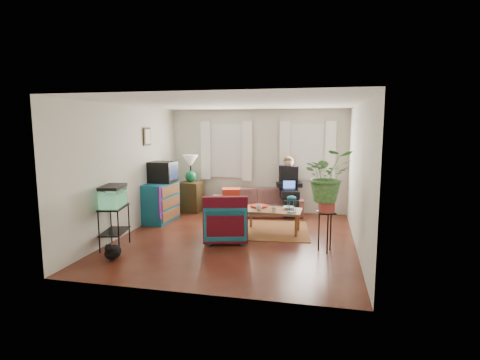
% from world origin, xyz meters
% --- Properties ---
extents(floor, '(4.50, 5.00, 0.01)m').
position_xyz_m(floor, '(0.00, 0.00, 0.00)').
color(floor, '#4F2B14').
rests_on(floor, ground).
extents(ceiling, '(4.50, 5.00, 0.01)m').
position_xyz_m(ceiling, '(0.00, 0.00, 2.60)').
color(ceiling, white).
rests_on(ceiling, wall_back).
extents(wall_back, '(4.50, 0.01, 2.60)m').
position_xyz_m(wall_back, '(0.00, 2.50, 1.30)').
color(wall_back, silver).
rests_on(wall_back, floor).
extents(wall_front, '(4.50, 0.01, 2.60)m').
position_xyz_m(wall_front, '(0.00, -2.50, 1.30)').
color(wall_front, silver).
rests_on(wall_front, floor).
extents(wall_left, '(0.01, 5.00, 2.60)m').
position_xyz_m(wall_left, '(-2.25, 0.00, 1.30)').
color(wall_left, silver).
rests_on(wall_left, floor).
extents(wall_right, '(0.01, 5.00, 2.60)m').
position_xyz_m(wall_right, '(2.25, 0.00, 1.30)').
color(wall_right, silver).
rests_on(wall_right, floor).
extents(window_left, '(1.08, 0.04, 1.38)m').
position_xyz_m(window_left, '(-0.80, 2.48, 1.55)').
color(window_left, white).
rests_on(window_left, wall_back).
extents(window_right, '(1.08, 0.04, 1.38)m').
position_xyz_m(window_right, '(1.25, 2.48, 1.55)').
color(window_right, white).
rests_on(window_right, wall_back).
extents(curtains_left, '(1.36, 0.06, 1.50)m').
position_xyz_m(curtains_left, '(-0.80, 2.40, 1.55)').
color(curtains_left, white).
rests_on(curtains_left, wall_back).
extents(curtains_right, '(1.36, 0.06, 1.50)m').
position_xyz_m(curtains_right, '(1.25, 2.40, 1.55)').
color(curtains_right, white).
rests_on(curtains_right, wall_back).
extents(picture_frame, '(0.04, 0.32, 0.40)m').
position_xyz_m(picture_frame, '(-2.21, 0.85, 1.95)').
color(picture_frame, '#3D2616').
rests_on(picture_frame, wall_left).
extents(area_rug, '(2.14, 1.78, 0.01)m').
position_xyz_m(area_rug, '(0.38, 0.69, 0.01)').
color(area_rug, maroon).
rests_on(area_rug, floor).
extents(sofa, '(2.34, 1.35, 0.86)m').
position_xyz_m(sofa, '(0.06, 2.05, 0.43)').
color(sofa, brown).
rests_on(sofa, floor).
extents(seated_person, '(0.69, 0.79, 1.31)m').
position_xyz_m(seated_person, '(0.83, 2.23, 0.65)').
color(seated_person, black).
rests_on(seated_person, sofa).
extents(side_table, '(0.56, 0.56, 0.77)m').
position_xyz_m(side_table, '(-1.65, 2.07, 0.38)').
color(side_table, '#371D14').
rests_on(side_table, floor).
extents(table_lamp, '(0.42, 0.42, 0.70)m').
position_xyz_m(table_lamp, '(-1.65, 2.07, 1.10)').
color(table_lamp, white).
rests_on(table_lamp, side_table).
extents(dresser, '(0.55, 1.02, 0.90)m').
position_xyz_m(dresser, '(-1.99, 0.96, 0.45)').
color(dresser, navy).
rests_on(dresser, floor).
extents(crt_tv, '(0.57, 0.52, 0.48)m').
position_xyz_m(crt_tv, '(-1.97, 1.06, 1.13)').
color(crt_tv, black).
rests_on(crt_tv, dresser).
extents(aquarium_stand, '(0.51, 0.74, 0.75)m').
position_xyz_m(aquarium_stand, '(-2.00, -1.01, 0.38)').
color(aquarium_stand, black).
rests_on(aquarium_stand, floor).
extents(aquarium, '(0.46, 0.67, 0.40)m').
position_xyz_m(aquarium, '(-2.00, -1.01, 0.95)').
color(aquarium, '#7FD899').
rests_on(aquarium, aquarium_stand).
extents(black_cat, '(0.28, 0.39, 0.31)m').
position_xyz_m(black_cat, '(-1.71, -1.57, 0.15)').
color(black_cat, black).
rests_on(black_cat, floor).
extents(armchair, '(0.95, 0.91, 0.81)m').
position_xyz_m(armchair, '(-0.16, -0.15, 0.41)').
color(armchair, '#135474').
rests_on(armchair, floor).
extents(serape_throw, '(0.84, 0.38, 0.67)m').
position_xyz_m(serape_throw, '(-0.09, -0.46, 0.58)').
color(serape_throw, '#9E0A0A').
rests_on(serape_throw, armchair).
extents(coffee_table, '(1.19, 0.68, 0.48)m').
position_xyz_m(coffee_table, '(0.65, 0.58, 0.24)').
color(coffee_table, brown).
rests_on(coffee_table, floor).
extents(cup_a, '(0.14, 0.14, 0.10)m').
position_xyz_m(cup_a, '(0.38, 0.48, 0.53)').
color(cup_a, white).
rests_on(cup_a, coffee_table).
extents(cup_b, '(0.11, 0.11, 0.10)m').
position_xyz_m(cup_b, '(0.69, 0.38, 0.53)').
color(cup_b, beige).
rests_on(cup_b, coffee_table).
extents(bowl, '(0.24, 0.24, 0.06)m').
position_xyz_m(bowl, '(0.97, 0.67, 0.51)').
color(bowl, white).
rests_on(bowl, coffee_table).
extents(snack_tray, '(0.37, 0.37, 0.04)m').
position_xyz_m(snack_tray, '(0.33, 0.75, 0.50)').
color(snack_tray, '#B21414').
rests_on(snack_tray, coffee_table).
extents(birdcage, '(0.20, 0.20, 0.34)m').
position_xyz_m(birdcage, '(1.04, 0.40, 0.65)').
color(birdcage, '#115B6B').
rests_on(birdcage, coffee_table).
extents(plant_stand, '(0.37, 0.37, 0.71)m').
position_xyz_m(plant_stand, '(1.71, -0.42, 0.36)').
color(plant_stand, black).
rests_on(plant_stand, floor).
extents(potted_plant, '(0.96, 0.89, 0.90)m').
position_xyz_m(potted_plant, '(1.71, -0.42, 1.20)').
color(potted_plant, '#599947').
rests_on(potted_plant, plant_stand).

